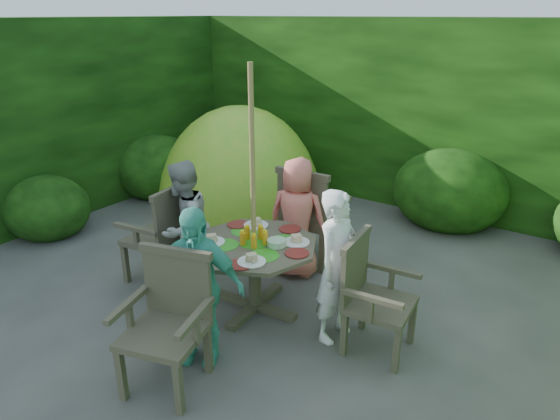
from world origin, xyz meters
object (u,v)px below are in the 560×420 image
Objects in this scene: patio_table at (255,254)px; garden_chair_left at (162,232)px; garden_chair_back at (310,215)px; child_left at (184,227)px; garden_chair_front at (169,319)px; child_front at (196,286)px; child_right at (338,267)px; parasol_pole at (253,197)px; dome_tent at (240,204)px; garden_chair_right at (371,294)px; child_back at (297,218)px.

garden_chair_left reaches higher than patio_table.
garden_chair_back is 0.80× the size of child_left.
child_front is at bearing 74.49° from garden_chair_front.
child_right is at bearing 41.22° from garden_chair_front.
parasol_pole is 0.79× the size of dome_tent.
child_left is (-0.80, -0.06, -0.45)m from parasol_pole.
garden_chair_front is at bearing -86.57° from patio_table.
patio_table is at bearing 71.35° from child_front.
garden_chair_right is at bearing 4.50° from parasol_pole.
garden_chair_left is 0.35× the size of dome_tent.
child_left is (-0.71, -1.15, 0.09)m from garden_chair_back.
garden_chair_front reaches higher than patio_table.
child_back is 0.97× the size of child_front.
garden_chair_left is 1.54m from garden_chair_front.
parasol_pole is 1.70× the size of child_right.
garden_chair_left is at bearing -101.87° from child_left.
child_front is at bearing -85.71° from patio_table.
parasol_pole is at bearing 99.41° from child_right.
parasol_pole is 0.92m from child_front.
child_front is (0.13, -1.59, 0.02)m from child_back.
dome_tent is (-2.62, 1.96, -0.65)m from child_right.
child_front is at bearing 78.85° from child_back.
dome_tent reaches higher than child_left.
parasol_pole reaches higher than garden_chair_right.
garden_chair_back is at bearing 45.88° from child_right.
garden_chair_back is (-0.09, 1.08, -0.01)m from patio_table.
garden_chair_front is (0.07, -1.10, -0.05)m from patio_table.
garden_chair_back is at bearing 44.43° from garden_chair_right.
parasol_pole is at bearing 86.27° from garden_chair_left.
child_left reaches higher than patio_table.
child_right is at bearing -24.76° from dome_tent.
child_left is (-0.87, 1.03, 0.13)m from garden_chair_front.
child_front is (0.86, -0.73, -0.01)m from child_left.
child_back is at bearing 52.97° from garden_chair_right.
dome_tent is at bearing -168.74° from garden_chair_left.
child_right is (0.89, -1.02, 0.09)m from garden_chair_back.
garden_chair_back is 2.18m from garden_chair_front.
child_back reaches higher than garden_chair_right.
dome_tent is at bearing 58.11° from child_right.
garden_chair_front is at bearing 40.86° from garden_chair_left.
garden_chair_right is at bearing 79.11° from child_left.
child_left is (-0.80, -0.06, 0.08)m from patio_table.
garden_chair_right is 1.91m from child_left.
child_back is (-0.07, 0.80, 0.06)m from patio_table.
garden_chair_left is 0.76× the size of child_left.
parasol_pole is at bearing 78.85° from child_back.
patio_table is 1.00× the size of child_back.
child_left is at bearing 116.63° from child_front.
child_front reaches higher than patio_table.
patio_table is at bearing 79.21° from child_left.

